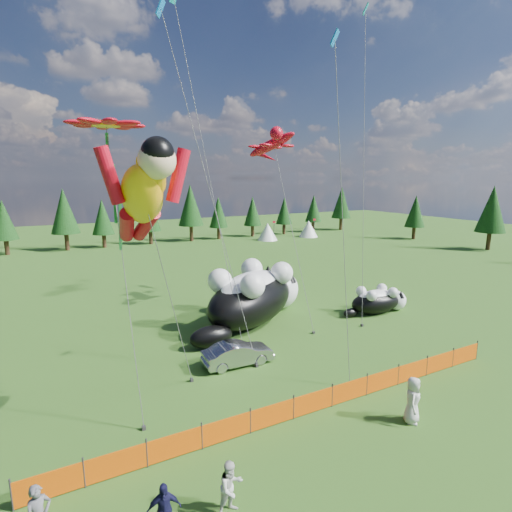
{
  "coord_description": "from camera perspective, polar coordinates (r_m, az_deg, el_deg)",
  "views": [
    {
      "loc": [
        -9.34,
        -15.51,
        9.84
      ],
      "look_at": [
        0.94,
        4.0,
        5.53
      ],
      "focal_mm": 28.0,
      "sensor_mm": 36.0,
      "label": 1
    }
  ],
  "objects": [
    {
      "name": "diamond_kite_b",
      "position": [
        35.04,
        15.36,
        29.16
      ],
      "size": [
        4.72,
        6.37,
        23.42
      ],
      "color": "#0D979E",
      "rests_on": "ground"
    },
    {
      "name": "ground",
      "position": [
        20.6,
        3.02,
        -17.48
      ],
      "size": [
        160.0,
        160.0,
        0.0
      ],
      "primitive_type": "plane",
      "color": "#0E3B0A",
      "rests_on": "ground"
    },
    {
      "name": "diamond_kite_a",
      "position": [
        22.64,
        -12.82,
        29.38
      ],
      "size": [
        3.83,
        4.05,
        18.85
      ],
      "color": "blue",
      "rests_on": "ground"
    },
    {
      "name": "car",
      "position": [
        21.96,
        -2.59,
        -13.75
      ],
      "size": [
        3.85,
        1.44,
        1.26
      ],
      "primitive_type": "imported",
      "rotation": [
        0.0,
        0.0,
        1.54
      ],
      "color": "#A3A3A7",
      "rests_on": "ground"
    },
    {
      "name": "cat_large",
      "position": [
        27.61,
        -0.14,
        -5.54
      ],
      "size": [
        10.25,
        7.84,
        4.11
      ],
      "rotation": [
        0.0,
        0.0,
        0.55
      ],
      "color": "black",
      "rests_on": "ground"
    },
    {
      "name": "cat_small",
      "position": [
        31.08,
        17.1,
        -6.06
      ],
      "size": [
        5.54,
        2.23,
        2.0
      ],
      "rotation": [
        0.0,
        0.0,
        -0.07
      ],
      "color": "black",
      "rests_on": "ground"
    },
    {
      "name": "safety_fence",
      "position": [
        18.19,
        8.18,
        -19.95
      ],
      "size": [
        22.06,
        0.06,
        1.1
      ],
      "color": "#262626",
      "rests_on": "ground"
    },
    {
      "name": "tree_line",
      "position": [
        61.5,
        -18.99,
        5.01
      ],
      "size": [
        90.0,
        4.0,
        8.0
      ],
      "primitive_type": null,
      "color": "black",
      "rests_on": "ground"
    },
    {
      "name": "spectator_c",
      "position": [
        13.33,
        -13.02,
        -31.86
      ],
      "size": [
        1.03,
        0.65,
        1.64
      ],
      "primitive_type": "imported",
      "rotation": [
        0.0,
        0.0,
        -0.18
      ],
      "color": "#16153B",
      "rests_on": "ground"
    },
    {
      "name": "gecko_kite",
      "position": [
        31.53,
        2.2,
        15.59
      ],
      "size": [
        5.43,
        11.08,
        14.52
      ],
      "color": "red",
      "rests_on": "ground"
    },
    {
      "name": "diamond_kite_d",
      "position": [
        28.62,
        -11.06,
        30.12
      ],
      "size": [
        2.32,
        6.02,
        21.68
      ],
      "color": "#0D979E",
      "rests_on": "ground"
    },
    {
      "name": "flower_kite",
      "position": [
        16.85,
        -20.6,
        16.66
      ],
      "size": [
        3.5,
        3.73,
        12.06
      ],
      "color": "red",
      "rests_on": "ground"
    },
    {
      "name": "superhero_kite",
      "position": [
        14.3,
        -15.91,
        8.17
      ],
      "size": [
        5.3,
        6.31,
        11.78
      ],
      "color": "#FFB00D",
      "rests_on": "ground"
    },
    {
      "name": "diamond_kite_c",
      "position": [
        20.58,
        11.32,
        25.79
      ],
      "size": [
        0.85,
        2.74,
        16.8
      ],
      "color": "blue",
      "rests_on": "ground"
    },
    {
      "name": "festival_tents",
      "position": [
        59.72,
        -7.59,
        2.83
      ],
      "size": [
        50.0,
        3.2,
        2.8
      ],
      "primitive_type": null,
      "color": "white",
      "rests_on": "ground"
    },
    {
      "name": "spectator_e",
      "position": [
        18.38,
        21.47,
        -18.61
      ],
      "size": [
        1.13,
        1.09,
        1.95
      ],
      "primitive_type": "imported",
      "rotation": [
        0.0,
        0.0,
        0.7
      ],
      "color": "beige",
      "rests_on": "ground"
    },
    {
      "name": "spectator_b",
      "position": [
        13.66,
        -3.6,
        -30.12
      ],
      "size": [
        0.91,
        0.66,
        1.7
      ],
      "primitive_type": "imported",
      "rotation": [
        0.0,
        0.0,
        0.23
      ],
      "color": "beige",
      "rests_on": "ground"
    }
  ]
}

